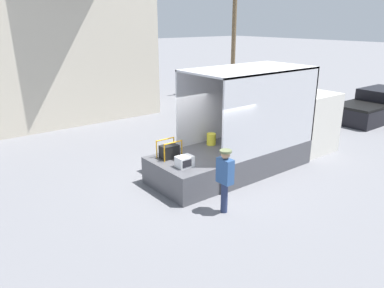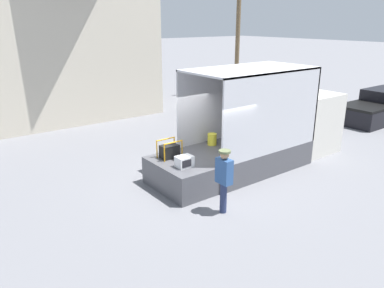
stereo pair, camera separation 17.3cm
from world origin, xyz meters
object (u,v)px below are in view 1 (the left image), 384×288
at_px(pickup_truck_black, 377,107).
at_px(utility_pole, 234,18).
at_px(portable_generator, 170,151).
at_px(worker_person, 225,175).
at_px(box_truck, 275,132).
at_px(microwave, 185,161).

height_order(pickup_truck_black, utility_pole, utility_pole).
bearing_deg(portable_generator, worker_person, -88.65).
distance_m(box_truck, pickup_truck_black, 8.61).
bearing_deg(box_truck, pickup_truck_black, 3.98).
distance_m(box_truck, utility_pole, 12.73).
distance_m(portable_generator, pickup_truck_black, 12.83).
height_order(microwave, pickup_truck_black, pickup_truck_black).
relative_size(box_truck, portable_generator, 9.20).
height_order(portable_generator, utility_pole, utility_pole).
distance_m(worker_person, pickup_truck_black, 13.01).
bearing_deg(pickup_truck_black, microwave, -175.72).
xyz_separation_m(box_truck, microwave, (-4.33, -0.37, 0.02)).
relative_size(box_truck, pickup_truck_black, 1.15).
bearing_deg(worker_person, microwave, 95.57).
bearing_deg(box_truck, worker_person, -155.84).
xyz_separation_m(microwave, pickup_truck_black, (12.91, 0.97, -0.39)).
height_order(box_truck, worker_person, box_truck).
bearing_deg(pickup_truck_black, portable_generator, -179.55).
bearing_deg(worker_person, pickup_truck_black, 10.97).
bearing_deg(box_truck, microwave, -175.13).
relative_size(box_truck, microwave, 12.96).
xyz_separation_m(box_truck, portable_generator, (-4.24, 0.50, 0.07)).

